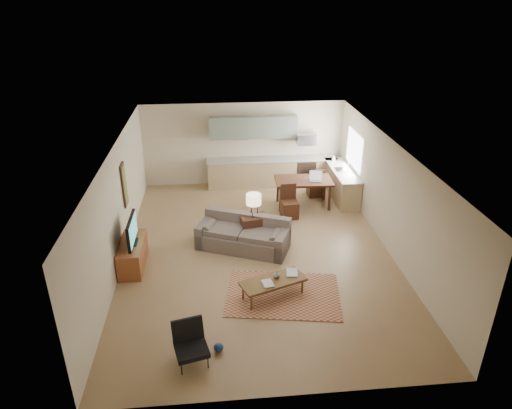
{
  "coord_description": "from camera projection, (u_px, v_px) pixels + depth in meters",
  "views": [
    {
      "loc": [
        -0.97,
        -9.73,
        5.96
      ],
      "look_at": [
        0.0,
        0.3,
        1.15
      ],
      "focal_mm": 32.0,
      "sensor_mm": 36.0,
      "label": 1
    }
  ],
  "objects": [
    {
      "name": "upper_cabinets",
      "position": [
        253.0,
        127.0,
        14.47
      ],
      "size": [
        2.8,
        0.34,
        0.7
      ],
      "primitive_type": "cube",
      "color": "slate",
      "rests_on": "room"
    },
    {
      "name": "dining_table",
      "position": [
        303.0,
        193.0,
        13.59
      ],
      "size": [
        1.69,
        1.0,
        0.84
      ],
      "primitive_type": null,
      "rotation": [
        0.0,
        0.0,
        -0.03
      ],
      "color": "#361C12",
      "rests_on": "floor"
    },
    {
      "name": "kitchen_counter_right",
      "position": [
        342.0,
        183.0,
        14.14
      ],
      "size": [
        0.64,
        2.26,
        0.92
      ],
      "primitive_type": null,
      "color": "tan",
      "rests_on": "ground"
    },
    {
      "name": "book_b",
      "position": [
        286.0,
        272.0,
        9.79
      ],
      "size": [
        0.32,
        0.39,
        0.02
      ],
      "primitive_type": "imported",
      "rotation": [
        0.0,
        0.0,
        -0.13
      ],
      "color": "navy",
      "rests_on": "coffee_table"
    },
    {
      "name": "kitchen_microwave",
      "position": [
        306.0,
        139.0,
        14.67
      ],
      "size": [
        0.62,
        0.4,
        0.35
      ],
      "primitive_type": "cube",
      "color": "#A5A8AD",
      "rests_on": "room"
    },
    {
      "name": "coffee_table",
      "position": [
        273.0,
        288.0,
        9.64
      ],
      "size": [
        1.49,
        1.01,
        0.42
      ],
      "primitive_type": null,
      "rotation": [
        0.0,
        0.0,
        0.37
      ],
      "color": "#503618",
      "rests_on": "floor"
    },
    {
      "name": "vase",
      "position": [
        277.0,
        274.0,
        9.6
      ],
      "size": [
        0.16,
        0.16,
        0.16
      ],
      "primitive_type": "imported",
      "rotation": [
        0.0,
        0.0,
        0.03
      ],
      "color": "black",
      "rests_on": "coffee_table"
    },
    {
      "name": "tv_credenza",
      "position": [
        133.0,
        254.0,
        10.66
      ],
      "size": [
        0.52,
        1.36,
        0.63
      ],
      "primitive_type": null,
      "color": "brown",
      "rests_on": "floor"
    },
    {
      "name": "soap_bottle",
      "position": [
        334.0,
        158.0,
        14.59
      ],
      "size": [
        0.09,
        0.09,
        0.19
      ],
      "primitive_type": "imported",
      "rotation": [
        0.0,
        0.0,
        -0.01
      ],
      "color": "beige",
      "rests_on": "kitchen_counter_right"
    },
    {
      "name": "rug",
      "position": [
        283.0,
        294.0,
        9.77
      ],
      "size": [
        2.64,
        2.03,
        0.02
      ],
      "primitive_type": "cube",
      "rotation": [
        0.0,
        0.0,
        -0.16
      ],
      "color": "brown",
      "rests_on": "floor"
    },
    {
      "name": "window_right",
      "position": [
        354.0,
        150.0,
        13.7
      ],
      "size": [
        0.02,
        1.4,
        1.05
      ],
      "primitive_type": "cube",
      "color": "white",
      "rests_on": "room"
    },
    {
      "name": "laptop",
      "position": [
        316.0,
        177.0,
        13.28
      ],
      "size": [
        0.4,
        0.33,
        0.27
      ],
      "primitive_type": null,
      "rotation": [
        0.0,
        0.0,
        -0.19
      ],
      "color": "#A5A8AD",
      "rests_on": "dining_table"
    },
    {
      "name": "console_table",
      "position": [
        254.0,
        229.0,
        11.61
      ],
      "size": [
        0.73,
        0.56,
        0.77
      ],
      "primitive_type": null,
      "rotation": [
        0.0,
        0.0,
        0.19
      ],
      "color": "#361C12",
      "rests_on": "floor"
    },
    {
      "name": "triptych",
      "position": [
        240.0,
        132.0,
        14.65
      ],
      "size": [
        1.7,
        0.04,
        0.5
      ],
      "primitive_type": null,
      "color": "beige",
      "rests_on": "room"
    },
    {
      "name": "sofa",
      "position": [
        243.0,
        234.0,
        11.35
      ],
      "size": [
        2.56,
        1.85,
        0.82
      ],
      "primitive_type": null,
      "rotation": [
        0.0,
        0.0,
        -0.4
      ],
      "color": "#61544D",
      "rests_on": "floor"
    },
    {
      "name": "tv",
      "position": [
        132.0,
        231.0,
        10.4
      ],
      "size": [
        0.1,
        1.05,
        0.63
      ],
      "primitive_type": null,
      "color": "black",
      "rests_on": "tv_credenza"
    },
    {
      "name": "wall_art_left",
      "position": [
        124.0,
        185.0,
        11.26
      ],
      "size": [
        0.06,
        0.42,
        1.1
      ],
      "primitive_type": null,
      "color": "#9C903C",
      "rests_on": "room"
    },
    {
      "name": "kitchen_range",
      "position": [
        305.0,
        171.0,
        15.13
      ],
      "size": [
        0.62,
        0.62,
        0.9
      ],
      "primitive_type": "cube",
      "color": "#A5A8AD",
      "rests_on": "ground"
    },
    {
      "name": "dining_chair_far",
      "position": [
        315.0,
        182.0,
        14.25
      ],
      "size": [
        0.47,
        0.49,
        0.94
      ],
      "primitive_type": null,
      "rotation": [
        0.0,
        0.0,
        3.19
      ],
      "color": "#361C12",
      "rests_on": "floor"
    },
    {
      "name": "dining_chair_near",
      "position": [
        290.0,
        202.0,
        12.89
      ],
      "size": [
        0.5,
        0.52,
        0.95
      ],
      "primitive_type": null,
      "rotation": [
        0.0,
        0.0,
        0.09
      ],
      "color": "#361C12",
      "rests_on": "floor"
    },
    {
      "name": "book_a",
      "position": [
        263.0,
        284.0,
        9.39
      ],
      "size": [
        0.34,
        0.38,
        0.03
      ],
      "primitive_type": "imported",
      "rotation": [
        0.0,
        0.0,
        0.21
      ],
      "color": "maroon",
      "rests_on": "coffee_table"
    },
    {
      "name": "kitchen_counter_back",
      "position": [
        272.0,
        172.0,
        15.03
      ],
      "size": [
        4.26,
        0.64,
        0.92
      ],
      "primitive_type": null,
      "color": "tan",
      "rests_on": "ground"
    },
    {
      "name": "armchair",
      "position": [
        191.0,
        346.0,
        7.86
      ],
      "size": [
        0.78,
        0.78,
        0.74
      ],
      "primitive_type": null,
      "rotation": [
        0.0,
        0.0,
        0.24
      ],
      "color": "black",
      "rests_on": "floor"
    },
    {
      "name": "table_lamp",
      "position": [
        254.0,
        205.0,
        11.31
      ],
      "size": [
        0.41,
        0.41,
        0.62
      ],
      "primitive_type": null,
      "rotation": [
        0.0,
        0.0,
        0.09
      ],
      "color": "beige",
      "rests_on": "console_table"
    },
    {
      "name": "room",
      "position": [
        257.0,
        202.0,
        10.81
      ],
      "size": [
        9.0,
        9.0,
        9.0
      ],
      "color": "olive",
      "rests_on": "ground"
    }
  ]
}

